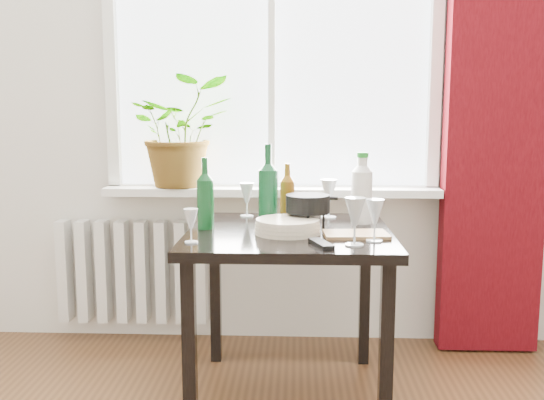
{
  "coord_description": "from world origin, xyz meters",
  "views": [
    {
      "loc": [
        0.13,
        -0.95,
        1.24
      ],
      "look_at": [
        0.03,
        1.55,
        0.87
      ],
      "focal_mm": 40.0,
      "sensor_mm": 36.0,
      "label": 1
    }
  ],
  "objects_px": {
    "fondue_pot": "(308,212)",
    "cutting_board": "(356,234)",
    "wine_bottle_left": "(205,193)",
    "wineglass_back_left": "(247,199)",
    "wineglass_front_right": "(355,221)",
    "wineglass_far_right": "(375,220)",
    "potted_plant": "(181,132)",
    "wineglass_back_center": "(329,198)",
    "plate_stack": "(288,226)",
    "wineglass_front_left": "(191,226)",
    "wine_bottle_right": "(268,184)",
    "radiator": "(133,271)",
    "cleaning_bottle": "(362,187)",
    "tv_remote": "(321,244)",
    "bottle_amber": "(287,192)",
    "table": "(289,251)"
  },
  "relations": [
    {
      "from": "wine_bottle_right",
      "to": "fondue_pot",
      "type": "bearing_deg",
      "value": -19.25
    },
    {
      "from": "wineglass_back_left",
      "to": "cutting_board",
      "type": "height_order",
      "value": "wineglass_back_left"
    },
    {
      "from": "potted_plant",
      "to": "plate_stack",
      "type": "bearing_deg",
      "value": -50.64
    },
    {
      "from": "radiator",
      "to": "wineglass_front_right",
      "type": "height_order",
      "value": "wineglass_front_right"
    },
    {
      "from": "wine_bottle_left",
      "to": "wineglass_back_left",
      "type": "distance_m",
      "value": 0.34
    },
    {
      "from": "fondue_pot",
      "to": "cutting_board",
      "type": "height_order",
      "value": "fondue_pot"
    },
    {
      "from": "wine_bottle_right",
      "to": "wineglass_front_left",
      "type": "bearing_deg",
      "value": -127.18
    },
    {
      "from": "bottle_amber",
      "to": "tv_remote",
      "type": "distance_m",
      "value": 0.52
    },
    {
      "from": "wine_bottle_right",
      "to": "wineglass_back_left",
      "type": "xyz_separation_m",
      "value": [
        -0.11,
        0.22,
        -0.1
      ]
    },
    {
      "from": "cleaning_bottle",
      "to": "fondue_pot",
      "type": "xyz_separation_m",
      "value": [
        -0.24,
        -0.13,
        -0.09
      ]
    },
    {
      "from": "potted_plant",
      "to": "wine_bottle_left",
      "type": "relative_size",
      "value": 1.86
    },
    {
      "from": "wineglass_far_right",
      "to": "wineglass_back_center",
      "type": "bearing_deg",
      "value": 106.37
    },
    {
      "from": "table",
      "to": "wineglass_front_left",
      "type": "distance_m",
      "value": 0.48
    },
    {
      "from": "wineglass_front_right",
      "to": "wineglass_far_right",
      "type": "distance_m",
      "value": 0.11
    },
    {
      "from": "wineglass_back_left",
      "to": "wine_bottle_left",
      "type": "bearing_deg",
      "value": -117.47
    },
    {
      "from": "radiator",
      "to": "potted_plant",
      "type": "height_order",
      "value": "potted_plant"
    },
    {
      "from": "plate_stack",
      "to": "fondue_pot",
      "type": "relative_size",
      "value": 1.27
    },
    {
      "from": "potted_plant",
      "to": "fondue_pot",
      "type": "xyz_separation_m",
      "value": [
        0.65,
        -0.58,
        -0.32
      ]
    },
    {
      "from": "potted_plant",
      "to": "cutting_board",
      "type": "xyz_separation_m",
      "value": [
        0.84,
        -0.73,
        -0.38
      ]
    },
    {
      "from": "bottle_amber",
      "to": "cutting_board",
      "type": "relative_size",
      "value": 1.06
    },
    {
      "from": "bottle_amber",
      "to": "cutting_board",
      "type": "distance_m",
      "value": 0.43
    },
    {
      "from": "potted_plant",
      "to": "wineglass_far_right",
      "type": "bearing_deg",
      "value": -42.56
    },
    {
      "from": "potted_plant",
      "to": "wineglass_back_center",
      "type": "bearing_deg",
      "value": -22.74
    },
    {
      "from": "cutting_board",
      "to": "tv_remote",
      "type": "bearing_deg",
      "value": -128.16
    },
    {
      "from": "wine_bottle_left",
      "to": "plate_stack",
      "type": "xyz_separation_m",
      "value": [
        0.35,
        -0.09,
        -0.12
      ]
    },
    {
      "from": "wine_bottle_left",
      "to": "wineglass_back_center",
      "type": "distance_m",
      "value": 0.61
    },
    {
      "from": "wine_bottle_left",
      "to": "wineglass_back_left",
      "type": "bearing_deg",
      "value": 62.53
    },
    {
      "from": "wine_bottle_right",
      "to": "fondue_pot",
      "type": "xyz_separation_m",
      "value": [
        0.17,
        -0.06,
        -0.11
      ]
    },
    {
      "from": "bottle_amber",
      "to": "wineglass_back_left",
      "type": "height_order",
      "value": "bottle_amber"
    },
    {
      "from": "cleaning_bottle",
      "to": "cutting_board",
      "type": "distance_m",
      "value": 0.33
    },
    {
      "from": "bottle_amber",
      "to": "wineglass_back_center",
      "type": "height_order",
      "value": "bottle_amber"
    },
    {
      "from": "wineglass_back_center",
      "to": "cutting_board",
      "type": "relative_size",
      "value": 0.73
    },
    {
      "from": "wine_bottle_left",
      "to": "cutting_board",
      "type": "bearing_deg",
      "value": -11.96
    },
    {
      "from": "wineglass_far_right",
      "to": "cutting_board",
      "type": "relative_size",
      "value": 0.66
    },
    {
      "from": "cleaning_bottle",
      "to": "wineglass_back_left",
      "type": "distance_m",
      "value": 0.55
    },
    {
      "from": "fondue_pot",
      "to": "cutting_board",
      "type": "xyz_separation_m",
      "value": [
        0.19,
        -0.15,
        -0.07
      ]
    },
    {
      "from": "wineglass_front_right",
      "to": "plate_stack",
      "type": "bearing_deg",
      "value": 139.39
    },
    {
      "from": "cleaning_bottle",
      "to": "tv_remote",
      "type": "bearing_deg",
      "value": -112.77
    },
    {
      "from": "wine_bottle_right",
      "to": "cutting_board",
      "type": "height_order",
      "value": "wine_bottle_right"
    },
    {
      "from": "wineglass_front_right",
      "to": "wineglass_back_center",
      "type": "bearing_deg",
      "value": 96.47
    },
    {
      "from": "wine_bottle_right",
      "to": "wineglass_front_right",
      "type": "relative_size",
      "value": 1.96
    },
    {
      "from": "radiator",
      "to": "wineglass_back_center",
      "type": "distance_m",
      "value": 1.17
    },
    {
      "from": "wineglass_front_left",
      "to": "cutting_board",
      "type": "distance_m",
      "value": 0.66
    },
    {
      "from": "wineglass_back_left",
      "to": "wine_bottle_right",
      "type": "bearing_deg",
      "value": -62.71
    },
    {
      "from": "wineglass_front_left",
      "to": "fondue_pot",
      "type": "relative_size",
      "value": 0.62
    },
    {
      "from": "potted_plant",
      "to": "wineglass_far_right",
      "type": "relative_size",
      "value": 3.36
    },
    {
      "from": "wineglass_front_right",
      "to": "wineglass_front_left",
      "type": "height_order",
      "value": "wineglass_front_right"
    },
    {
      "from": "wine_bottle_left",
      "to": "plate_stack",
      "type": "relative_size",
      "value": 1.12
    },
    {
      "from": "wine_bottle_right",
      "to": "wineglass_far_right",
      "type": "bearing_deg",
      "value": -36.02
    },
    {
      "from": "cleaning_bottle",
      "to": "plate_stack",
      "type": "distance_m",
      "value": 0.43
    }
  ]
}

